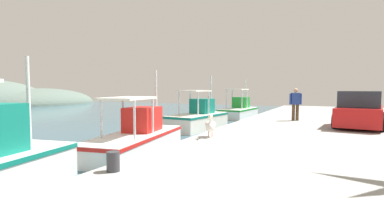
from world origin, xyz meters
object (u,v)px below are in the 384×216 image
object	(u,v)px
pelican	(210,125)
fishing_boat_third	(198,118)
mooring_bollard_second	(113,161)
fisherman_standing	(296,103)
fishing_boat_second	(136,137)
parked_car	(359,110)
fishing_boat_fourth	(239,110)

from	to	relation	value
pelican	fishing_boat_third	bearing A→B (deg)	27.81
mooring_bollard_second	fisherman_standing	bearing A→B (deg)	-10.65
fishing_boat_second	mooring_bollard_second	bearing A→B (deg)	-148.30
pelican	mooring_bollard_second	xyz separation A→B (m)	(-4.83, 0.16, -0.20)
mooring_bollard_second	fishing_boat_third	bearing A→B (deg)	16.43
fishing_boat_third	mooring_bollard_second	world-z (taller)	fishing_boat_third
fishing_boat_third	fisherman_standing	world-z (taller)	fishing_boat_third
fisherman_standing	parked_car	xyz separation A→B (m)	(-1.38, -2.83, -0.22)
fishing_boat_second	fishing_boat_fourth	size ratio (longest dim) A/B	1.24
fishing_boat_third	fisherman_standing	bearing A→B (deg)	-90.86
fishing_boat_fourth	fishing_boat_third	bearing A→B (deg)	178.49
fishing_boat_fourth	mooring_bollard_second	bearing A→B (deg)	-170.55
pelican	mooring_bollard_second	size ratio (longest dim) A/B	2.34
fishing_boat_third	mooring_bollard_second	xyz separation A→B (m)	(-11.66, -3.44, 0.34)
parked_car	pelican	bearing A→B (deg)	137.93
fishing_boat_third	fishing_boat_fourth	distance (m)	7.77
fishing_boat_second	fishing_boat_third	bearing A→B (deg)	4.40
fishing_boat_third	pelican	size ratio (longest dim) A/B	5.00
fishing_boat_third	pelican	distance (m)	7.74
fishing_boat_third	fishing_boat_fourth	world-z (taller)	fishing_boat_third
fishing_boat_fourth	pelican	size ratio (longest dim) A/B	4.95
parked_car	fishing_boat_second	bearing A→B (deg)	124.79
fishing_boat_fourth	mooring_bollard_second	distance (m)	19.70
pelican	parked_car	distance (m)	7.24
fisherman_standing	fishing_boat_second	bearing A→B (deg)	143.53
fisherman_standing	mooring_bollard_second	xyz separation A→B (m)	(-11.58, 2.18, -0.73)
fishing_boat_fourth	fisherman_standing	distance (m)	9.60
fishing_boat_third	fishing_boat_fourth	xyz separation A→B (m)	(7.77, -0.21, -0.05)
fishing_boat_third	mooring_bollard_second	bearing A→B (deg)	-163.57
parked_car	fishing_boat_third	bearing A→B (deg)	80.17
fishing_boat_third	mooring_bollard_second	distance (m)	12.17
parked_car	fisherman_standing	bearing A→B (deg)	64.01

